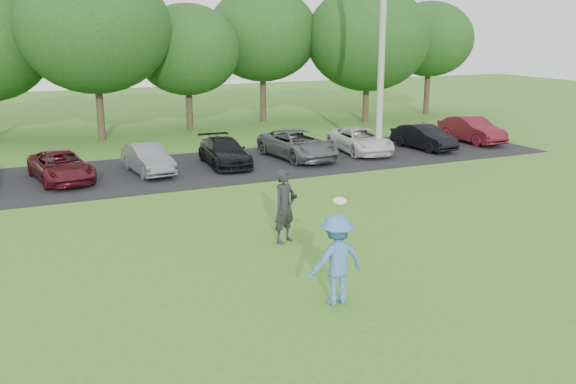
{
  "coord_description": "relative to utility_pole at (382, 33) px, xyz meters",
  "views": [
    {
      "loc": [
        -6.9,
        -11.45,
        5.55
      ],
      "look_at": [
        0.0,
        3.5,
        1.3
      ],
      "focal_mm": 40.0,
      "sensor_mm": 36.0,
      "label": 1
    }
  ],
  "objects": [
    {
      "name": "ground",
      "position": [
        -8.46,
        -12.28,
        -5.28
      ],
      "size": [
        100.0,
        100.0,
        0.0
      ],
      "primitive_type": "plane",
      "color": "#366E1F",
      "rests_on": "ground"
    },
    {
      "name": "parking_lot",
      "position": [
        -8.46,
        0.72,
        -5.27
      ],
      "size": [
        32.0,
        6.5,
        0.03
      ],
      "primitive_type": "cube",
      "color": "black",
      "rests_on": "ground"
    },
    {
      "name": "utility_pole",
      "position": [
        0.0,
        0.0,
        0.0
      ],
      "size": [
        0.28,
        0.28,
        10.56
      ],
      "primitive_type": "cylinder",
      "color": "gray",
      "rests_on": "ground"
    },
    {
      "name": "frisbee_player",
      "position": [
        -9.3,
        -12.96,
        -4.33
      ],
      "size": [
        1.25,
        0.74,
        2.22
      ],
      "color": "teal",
      "rests_on": "ground"
    },
    {
      "name": "camera_bystander",
      "position": [
        -8.65,
        -8.97,
        -4.3
      ],
      "size": [
        0.85,
        0.73,
        1.96
      ],
      "color": "black",
      "rests_on": "ground"
    },
    {
      "name": "parked_cars",
      "position": [
        -9.73,
        0.76,
        -4.66
      ],
      "size": [
        30.69,
        4.7,
        1.26
      ],
      "color": "silver",
      "rests_on": "parking_lot"
    },
    {
      "name": "tree_row",
      "position": [
        -6.95,
        10.48,
        -0.37
      ],
      "size": [
        42.39,
        9.85,
        8.64
      ],
      "color": "#38281C",
      "rests_on": "ground"
    }
  ]
}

